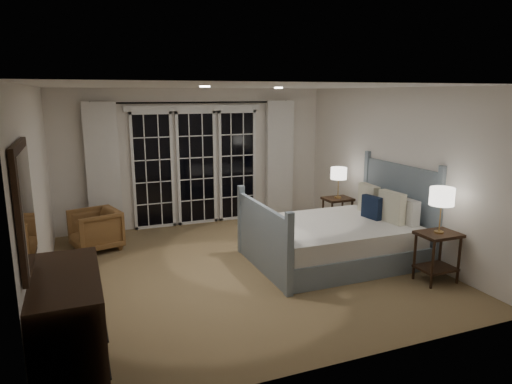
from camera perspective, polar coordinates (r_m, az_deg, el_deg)
name	(u,v)px	position (r m, az deg, el deg)	size (l,w,h in m)	color
floor	(243,268)	(6.52, -1.68, -9.49)	(5.00, 5.00, 0.00)	olive
ceiling	(241,86)	(6.05, -1.83, 13.07)	(5.00, 5.00, 0.00)	white
wall_left	(39,196)	(5.82, -25.54, -0.50)	(0.02, 5.00, 2.50)	white
wall_right	(394,170)	(7.39, 16.81, 2.67)	(0.02, 5.00, 2.50)	white
wall_back	(196,157)	(8.52, -7.53, 4.31)	(5.00, 0.02, 2.50)	white
wall_front	(342,233)	(3.97, 10.74, -5.02)	(5.00, 0.02, 2.50)	white
french_doors	(197,166)	(8.51, -7.43, 3.21)	(2.50, 0.04, 2.20)	black
curtain_rod	(196,102)	(8.35, -7.55, 11.04)	(0.03, 0.03, 3.50)	black
curtain_left	(103,169)	(8.18, -18.58, 2.73)	(0.55, 0.10, 2.25)	silver
curtain_right	(280,159)	(8.97, 2.97, 4.15)	(0.55, 0.10, 2.25)	silver
downlight_a	(279,88)	(6.91, 2.83, 12.88)	(0.12, 0.12, 0.01)	white
downlight_b	(205,86)	(5.49, -6.41, 12.97)	(0.12, 0.12, 0.01)	white
bed	(338,238)	(6.82, 10.16, -5.64)	(2.33, 1.68, 1.36)	slate
nightstand_left	(437,249)	(6.39, 21.72, -6.68)	(0.51, 0.41, 0.66)	#301E10
nightstand_right	(337,210)	(8.15, 10.13, -2.18)	(0.48, 0.38, 0.62)	#301E10
lamp_left	(442,197)	(6.20, 22.22, -0.58)	(0.31, 0.31, 0.59)	tan
lamp_right	(339,174)	(8.02, 10.30, 2.26)	(0.28, 0.28, 0.54)	tan
armchair	(95,230)	(7.60, -19.43, -4.47)	(0.68, 0.70, 0.64)	brown
dresser	(69,327)	(4.35, -22.30, -15.30)	(0.56, 1.32, 0.94)	#301E10
mirror	(25,206)	(4.00, -26.92, -1.58)	(0.05, 0.85, 1.00)	#301E10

